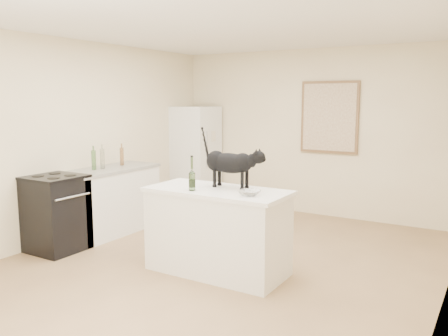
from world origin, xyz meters
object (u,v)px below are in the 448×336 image
black_cat (230,166)px  wine_bottle (192,175)px  glass_bowl (250,193)px  fridge (195,156)px  stove (56,214)px

black_cat → wine_bottle: size_ratio=2.14×
wine_bottle → glass_bowl: bearing=7.2°
fridge → black_cat: (2.12, -2.42, 0.28)m
black_cat → glass_bowl: (0.37, -0.25, -0.21)m
stove → glass_bowl: size_ratio=4.21×
stove → fridge: size_ratio=0.53×
wine_bottle → stove: bearing=-173.7°
stove → glass_bowl: bearing=6.5°
stove → fridge: 2.98m
stove → glass_bowl: 2.55m
glass_bowl → stove: bearing=-173.5°
stove → wine_bottle: (1.87, 0.21, 0.61)m
stove → black_cat: size_ratio=1.34×
fridge → black_cat: fridge is taller
fridge → glass_bowl: bearing=-46.9°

